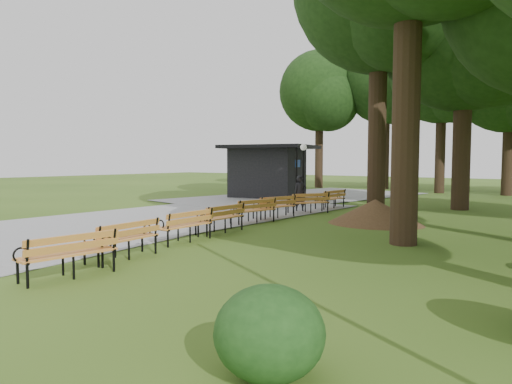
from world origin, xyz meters
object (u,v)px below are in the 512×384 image
Objects in this scene: lamp_post at (303,161)px; bench_5 at (274,207)px; lawn_tree_4 at (465,24)px; dirt_mound at (375,212)px; bench_2 at (184,226)px; bench_3 at (220,218)px; person at (300,194)px; bench_0 at (68,254)px; bench_6 at (308,203)px; bench_1 at (122,239)px; bench_7 at (330,199)px; kiosk at (268,172)px; bench_4 at (253,211)px.

bench_5 is at bearing -69.99° from lamp_post.
dirt_mound is at bearing -100.45° from lawn_tree_4.
bench_3 is at bearing -172.85° from bench_2.
lawn_tree_4 is at bearing 160.55° from bench_2.
bench_3 is at bearing -74.51° from lamp_post.
bench_2 is at bearing -132.43° from person.
lamp_post is 7.53m from dirt_mound.
dirt_mound is 10.50m from bench_0.
bench_5 is at bearing 23.99° from bench_6.
bench_3 reaches higher than dirt_mound.
bench_1 is at bearing 23.91° from bench_5.
bench_1 and bench_7 have the same top height.
kiosk is 2.57× the size of bench_3.
bench_0 and bench_1 have the same top height.
dirt_mound is at bearing 145.25° from bench_3.
bench_3 is at bearing 23.04° from bench_5.
dirt_mound is (5.66, -4.66, -1.74)m from lamp_post.
lamp_post is 1.58× the size of bench_3.
bench_5 is at bearing -123.10° from lawn_tree_4.
bench_7 is at bearing -42.79° from kiosk.
bench_2 is at bearing -160.25° from bench_0.
kiosk reaches higher than bench_3.
bench_1 is 4.21m from bench_3.
dirt_mound is at bearing -73.98° from person.
bench_1 is at bearing -105.14° from dirt_mound.
dirt_mound is at bearing 134.28° from bench_4.
person is 0.73m from bench_6.
bench_6 is at bearing -177.34° from bench_2.
kiosk is 9.88m from bench_5.
bench_4 is 0.16× the size of lawn_tree_4.
dirt_mound is at bearing 160.26° from bench_1.
lamp_post is 1.58× the size of bench_2.
bench_4 is (-0.73, 4.03, 0.00)m from bench_2.
kiosk is 2.57× the size of bench_5.
bench_1 is 1.00× the size of bench_7.
dirt_mound is at bearing 50.50° from bench_7.
bench_2 and bench_5 have the same top height.
kiosk is (-5.48, 5.34, 0.76)m from person.
bench_2 is 1.00× the size of bench_6.
dirt_mound is 4.24m from bench_4.
bench_6 is (-1.11, 10.11, 0.00)m from bench_1.
lamp_post is 2.92m from bench_7.
lawn_tree_4 is at bearing 162.89° from bench_4.
bench_2 is 0.16× the size of lawn_tree_4.
lamp_post is (-1.62, 2.95, 1.40)m from person.
kiosk reaches higher than bench_4.
lamp_post reaches higher than bench_2.
lamp_post is 1.08× the size of dirt_mound.
bench_5 and bench_7 have the same top height.
bench_7 is at bearing 135.41° from dirt_mound.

